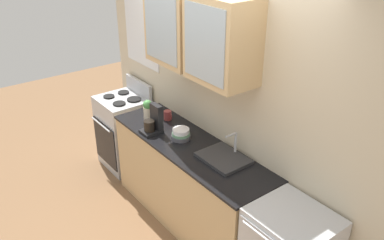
{
  "coord_description": "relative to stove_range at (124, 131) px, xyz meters",
  "views": [
    {
      "loc": [
        2.72,
        -2.02,
        2.89
      ],
      "look_at": [
        0.04,
        0.0,
        1.19
      ],
      "focal_mm": 38.26,
      "sensor_mm": 36.0,
      "label": 1
    }
  ],
  "objects": [
    {
      "name": "ground_plane",
      "position": [
        1.35,
        0.0,
        -0.46
      ],
      "size": [
        10.0,
        10.0,
        0.0
      ],
      "primitive_type": "plane",
      "color": "brown"
    },
    {
      "name": "back_wall_unit",
      "position": [
        1.35,
        0.29,
        1.05
      ],
      "size": [
        3.74,
        0.48,
        2.74
      ],
      "color": "beige",
      "rests_on": "ground_plane"
    },
    {
      "name": "counter",
      "position": [
        1.35,
        0.0,
        -0.01
      ],
      "size": [
        1.96,
        0.59,
        0.91
      ],
      "color": "tan",
      "rests_on": "ground_plane"
    },
    {
      "name": "stove_range",
      "position": [
        0.0,
        0.0,
        0.0
      ],
      "size": [
        0.58,
        0.57,
        1.09
      ],
      "color": "silver",
      "rests_on": "ground_plane"
    },
    {
      "name": "sink_faucet",
      "position": [
        1.76,
        0.09,
        0.47
      ],
      "size": [
        0.44,
        0.34,
        0.24
      ],
      "color": "#2D2D30",
      "rests_on": "counter"
    },
    {
      "name": "bowl_stack",
      "position": [
        1.22,
        -0.0,
        0.5
      ],
      "size": [
        0.19,
        0.19,
        0.11
      ],
      "color": "#4C4C54",
      "rests_on": "counter"
    },
    {
      "name": "vase",
      "position": [
        0.67,
        -0.04,
        0.57
      ],
      "size": [
        0.1,
        0.1,
        0.23
      ],
      "color": "beige",
      "rests_on": "counter"
    },
    {
      "name": "cup_near_sink",
      "position": [
        0.79,
        0.13,
        0.5
      ],
      "size": [
        0.12,
        0.08,
        0.1
      ],
      "color": "#993838",
      "rests_on": "counter"
    },
    {
      "name": "coffee_maker",
      "position": [
        0.93,
        -0.14,
        0.55
      ],
      "size": [
        0.17,
        0.2,
        0.29
      ],
      "color": "black",
      "rests_on": "counter"
    }
  ]
}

